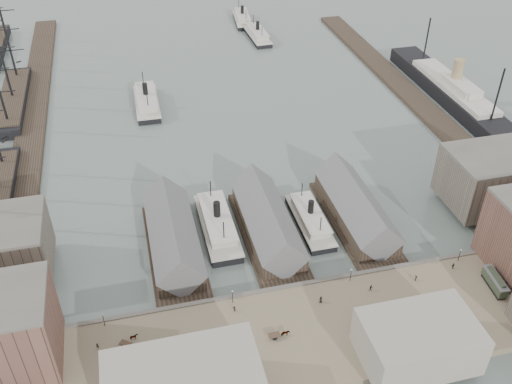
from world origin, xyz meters
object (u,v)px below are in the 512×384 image
object	(u,v)px
horse_cart_left	(132,339)
ocean_steamer	(453,93)
ferry_docked_west	(218,224)
tram	(495,282)
horse_cart_center	(282,334)
horse_cart_right	(368,321)

from	to	relation	value
horse_cart_left	ocean_steamer	bearing A→B (deg)	-15.80
ferry_docked_west	ocean_steamer	size ratio (longest dim) A/B	0.34
tram	horse_cart_center	size ratio (longest dim) A/B	1.96
ferry_docked_west	ocean_steamer	xyz separation A→B (m)	(105.00, 56.06, 1.28)
ocean_steamer	horse_cart_right	world-z (taller)	ocean_steamer
ferry_docked_west	tram	world-z (taller)	ferry_docked_west
horse_cart_center	ocean_steamer	bearing A→B (deg)	-46.77
horse_cart_left	horse_cart_right	distance (m)	53.72
horse_cart_right	horse_cart_center	bearing A→B (deg)	101.92
tram	horse_cart_center	bearing A→B (deg)	-172.39
tram	horse_cart_center	distance (m)	54.93
ocean_steamer	horse_cart_center	xyz separation A→B (m)	(-98.44, -98.37, -0.94)
horse_cart_left	ferry_docked_west	bearing A→B (deg)	2.77
tram	horse_cart_right	distance (m)	34.79
tram	horse_cart_left	bearing A→B (deg)	-177.68
tram	ocean_steamer	bearing A→B (deg)	71.06
ocean_steamer	horse_cart_left	size ratio (longest dim) A/B	19.69
ocean_steamer	tram	world-z (taller)	ocean_steamer
horse_cart_left	horse_cart_center	xyz separation A→B (m)	(32.85, -6.85, 0.02)
ocean_steamer	tram	distance (m)	105.65
ocean_steamer	horse_cart_right	bearing A→B (deg)	-128.14
ferry_docked_west	horse_cart_right	size ratio (longest dim) A/B	6.12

